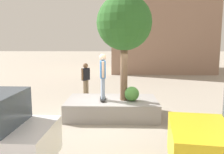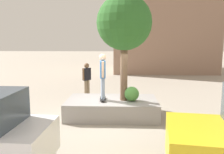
# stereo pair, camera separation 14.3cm
# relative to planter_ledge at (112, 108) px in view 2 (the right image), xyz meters

# --- Properties ---
(ground_plane) EXTENTS (120.00, 120.00, 0.00)m
(ground_plane) POSITION_rel_planter_ledge_xyz_m (0.12, 0.23, -0.34)
(ground_plane) COLOR #9E9384
(planter_ledge) EXTENTS (3.56, 2.11, 0.68)m
(planter_ledge) POSITION_rel_planter_ledge_xyz_m (0.00, 0.00, 0.00)
(planter_ledge) COLOR gray
(planter_ledge) RESTS_ON ground
(plaza_tree) EXTENTS (2.10, 2.10, 4.03)m
(plaza_tree) POSITION_rel_planter_ledge_xyz_m (-0.46, 0.09, 3.29)
(plaza_tree) COLOR brown
(plaza_tree) RESTS_ON planter_ledge
(boxwood_shrub) EXTENTS (0.56, 0.56, 0.56)m
(boxwood_shrub) POSITION_rel_planter_ledge_xyz_m (-0.77, 0.23, 0.62)
(boxwood_shrub) COLOR #4C8C3D
(boxwood_shrub) RESTS_ON planter_ledge
(skateboard) EXTENTS (0.26, 0.81, 0.07)m
(skateboard) POSITION_rel_planter_ledge_xyz_m (0.35, 0.15, 0.40)
(skateboard) COLOR black
(skateboard) RESTS_ON planter_ledge
(skateboarder) EXTENTS (0.27, 0.59, 1.74)m
(skateboarder) POSITION_rel_planter_ledge_xyz_m (0.35, 0.15, 1.42)
(skateboarder) COLOR #8C9EB7
(skateboarder) RESTS_ON skateboard
(bystander_watching) EXTENTS (0.44, 0.51, 1.78)m
(bystander_watching) POSITION_rel_planter_ledge_xyz_m (1.55, -3.74, 0.69)
(bystander_watching) COLOR #847056
(bystander_watching) RESTS_ON ground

